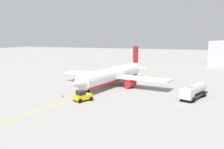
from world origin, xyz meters
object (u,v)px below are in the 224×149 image
(fuel_tanker, at_px, (194,90))
(refueling_worker, at_px, (183,88))
(safety_cone_nose, at_px, (62,96))
(airplane, at_px, (113,75))
(pushback_tug, at_px, (82,96))

(fuel_tanker, relative_size, refueling_worker, 5.74)
(fuel_tanker, xyz_separation_m, safety_cone_nose, (8.96, -26.13, -1.38))
(fuel_tanker, bearing_deg, refueling_worker, -153.97)
(airplane, relative_size, fuel_tanker, 3.46)
(refueling_worker, bearing_deg, airplane, -93.85)
(fuel_tanker, relative_size, safety_cone_nose, 14.58)
(refueling_worker, bearing_deg, fuel_tanker, 26.03)
(safety_cone_nose, bearing_deg, refueling_worker, 121.68)
(airplane, bearing_deg, pushback_tug, -0.09)
(pushback_tug, bearing_deg, safety_cone_nose, -102.57)
(fuel_tanker, bearing_deg, airplane, -108.01)
(fuel_tanker, bearing_deg, pushback_tug, -63.78)
(refueling_worker, distance_m, safety_cone_nose, 27.55)
(refueling_worker, bearing_deg, pushback_tug, -48.91)
(refueling_worker, relative_size, safety_cone_nose, 2.54)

